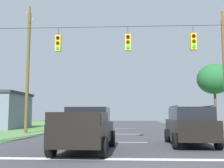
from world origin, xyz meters
TOP-DOWN VIEW (x-y plane):
  - stop_bar_stripe at (0.00, 2.58)m, footprint 12.96×0.45m
  - lane_dash_0 at (0.00, 8.58)m, footprint 2.50×0.15m
  - lane_dash_1 at (0.00, 15.02)m, footprint 2.50×0.15m
  - lane_dash_2 at (0.00, 24.24)m, footprint 2.50×0.15m
  - overhead_signal_span at (-0.20, 7.65)m, footprint 15.61×0.31m
  - pickup_truck at (-1.76, 4.73)m, footprint 2.43×5.46m
  - suv_black at (3.35, 7.07)m, footprint 2.33×4.86m
  - distant_car_crossing_white at (-4.69, 16.71)m, footprint 4.34×2.09m
  - utility_pole_near_left at (-8.45, 15.39)m, footprint 0.27×1.70m
  - tree_roadside_right at (10.19, 24.06)m, footprint 3.91×3.91m

SIDE VIEW (x-z plane):
  - stop_bar_stripe at x=0.00m, z-range 0.00..0.01m
  - lane_dash_0 at x=0.00m, z-range 0.00..0.01m
  - lane_dash_1 at x=0.00m, z-range 0.00..0.01m
  - lane_dash_2 at x=0.00m, z-range 0.00..0.01m
  - distant_car_crossing_white at x=-4.69m, z-range 0.03..1.55m
  - pickup_truck at x=-1.76m, z-range -0.01..1.94m
  - suv_black at x=3.35m, z-range 0.03..2.09m
  - overhead_signal_span at x=-0.20m, z-range 0.32..7.63m
  - utility_pole_near_left at x=-8.45m, z-range -0.12..11.03m
  - tree_roadside_right at x=10.19m, z-range 1.93..9.33m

